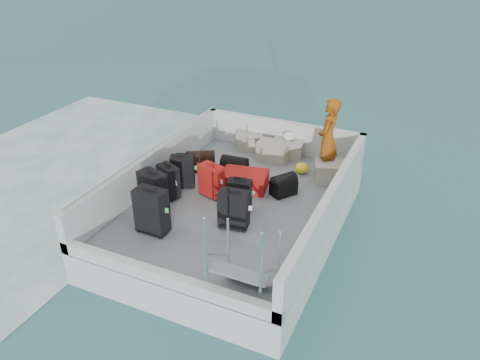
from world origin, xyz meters
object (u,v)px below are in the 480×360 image
Objects in this scene: suitcase_7 at (239,195)px; suitcase_3 at (152,211)px; passenger at (328,139)px; suitcase_1 at (169,182)px; suitcase_5 at (211,181)px; suitcase_6 at (234,210)px; suitcase_2 at (183,171)px; suitcase_0 at (153,192)px; crate_3 at (332,173)px; suitcase_8 at (245,180)px; crate_0 at (250,142)px; crate_1 at (273,152)px; crate_2 at (288,149)px.

suitcase_3 is at bearing -140.16° from suitcase_7.
suitcase_1 is at bearing -51.51° from passenger.
suitcase_6 reaches higher than suitcase_5.
suitcase_2 is 0.81× the size of suitcase_3.
suitcase_0 reaches higher than crate_3.
suitcase_8 is 1.80m from passenger.
crate_0 is at bearing 88.86° from suitcase_3.
suitcase_5 is at bearing 150.72° from suitcase_7.
passenger is at bearing 7.75° from suitcase_2.
suitcase_3 is (0.34, -1.53, 0.08)m from suitcase_2.
suitcase_1 is 1.02× the size of crate_1.
suitcase_8 is (0.45, 0.50, -0.14)m from suitcase_5.
crate_3 is (2.21, 2.89, -0.20)m from suitcase_3.
suitcase_7 is 0.98× the size of crate_2.
suitcase_2 is (-0.01, 0.99, -0.07)m from suitcase_0.
crate_2 is at bearing -120.96° from passenger.
passenger reaches higher than crate_3.
suitcase_0 is 1.00m from suitcase_2.
suitcase_8 is at bearing 69.49° from suitcase_3.
passenger is at bearing 50.17° from suitcase_7.
suitcase_7 is at bearing -70.56° from crate_0.
suitcase_1 is at bearing 109.75° from suitcase_0.
suitcase_2 is at bearing 106.72° from suitcase_0.
suitcase_8 is at bearing 62.64° from suitcase_1.
passenger is at bearing -11.54° from crate_1.
suitcase_3 is 1.17× the size of suitcase_6.
suitcase_5 is at bearing -85.44° from crate_0.
suitcase_5 is 1.13m from suitcase_6.
passenger is (1.26, 1.12, 0.64)m from suitcase_8.
passenger is at bearing 65.01° from suitcase_1.
suitcase_2 is 1.02× the size of crate_1.
crate_3 is at bearing -19.48° from crate_0.
crate_3 is at bearing 55.74° from suitcase_6.
suitcase_0 reaches higher than crate_1.
suitcase_1 is 0.39× the size of passenger.
suitcase_7 is 0.93× the size of crate_1.
crate_0 is at bearing 97.42° from suitcase_0.
suitcase_6 is 2.66m from crate_1.
suitcase_6 is 0.57m from suitcase_7.
suitcase_1 is 2.53m from crate_1.
crate_3 is (1.21, 1.68, -0.10)m from suitcase_7.
crate_0 is at bearing 180.00° from crate_2.
passenger is at bearing -29.75° from crate_2.
crate_2 is (0.23, 0.31, -0.01)m from crate_1.
suitcase_7 is 1.03× the size of crate_0.
suitcase_5 is 1.94m from crate_1.
suitcase_3 is at bearing -102.79° from suitcase_2.
suitcase_1 reaches higher than suitcase_7.
suitcase_7 is 2.07m from crate_3.
suitcase_1 is 1.10× the size of suitcase_7.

